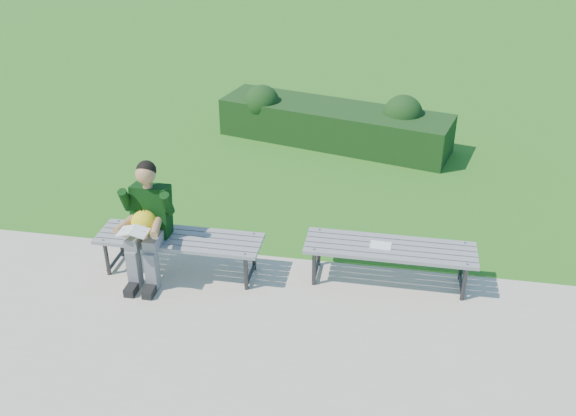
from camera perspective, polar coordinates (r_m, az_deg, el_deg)
The scene contains 7 objects.
ground at distance 7.44m, azimuth -1.03°, elevation -4.48°, with size 80.00×80.00×0.00m.
walkway at distance 6.08m, azimuth -4.28°, elevation -13.36°, with size 30.00×3.50×0.02m.
hedge at distance 10.35m, azimuth 4.18°, elevation 7.61°, with size 3.80×1.80×0.88m.
bench_left at distance 7.06m, azimuth -9.62°, elevation -2.95°, with size 1.80×0.50×0.46m.
bench_right at distance 6.88m, azimuth 9.04°, elevation -3.78°, with size 1.80×0.50×0.46m.
seated_boy at distance 6.93m, azimuth -12.43°, elevation -1.01°, with size 0.56×0.76×1.31m.
paper_sheet at distance 6.85m, azimuth 8.24°, elevation -3.30°, with size 0.23×0.17×0.01m.
Camera 1 is at (1.22, -6.09, 4.09)m, focal length 40.00 mm.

